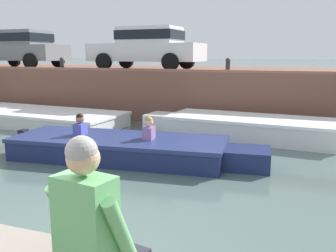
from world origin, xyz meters
The scene contains 11 objects.
ground_plane centered at (0.00, 4.57, 0.00)m, with size 400.00×400.00×0.00m, color #4C605B.
far_quay_wall centered at (0.00, 12.15, 0.84)m, with size 60.00×6.00×1.69m, color brown.
far_wall_coping centered at (0.00, 9.27, 1.73)m, with size 60.00×0.24×0.08m, color #925F4C.
boat_moored_west_white centered at (-5.72, 7.45, 0.23)m, with size 6.83×2.59×0.46m.
boat_moored_central_white centered at (1.04, 7.78, 0.29)m, with size 5.38×2.10×0.58m.
motorboat_passing centered at (-0.92, 4.75, 0.25)m, with size 5.65×2.09×0.96m.
car_leftmost_grey centered at (-8.83, 10.72, 2.53)m, with size 3.87×1.99×1.54m.
car_left_inner_white centered at (-3.02, 10.72, 2.54)m, with size 4.25×1.99×1.54m.
mooring_bollard_west centered at (-5.89, 9.40, 1.93)m, with size 0.15×0.15×0.45m.
mooring_bollard_mid centered at (0.26, 9.40, 1.93)m, with size 0.15×0.15×0.45m.
person_seated_right centered at (1.43, -0.45, 1.18)m, with size 0.57×0.58×0.96m.
Camera 1 is at (2.62, -2.29, 2.23)m, focal length 40.00 mm.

